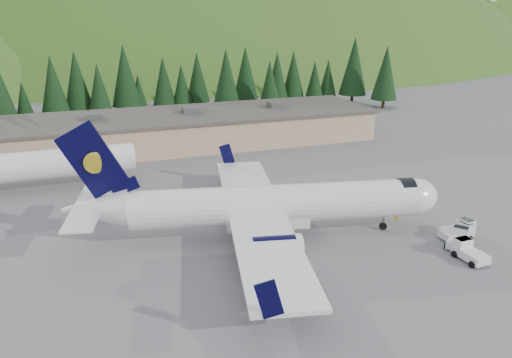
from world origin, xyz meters
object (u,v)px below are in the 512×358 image
object	(u,v)px
airliner	(266,206)
baggage_tug_c	(469,251)
baggage_tug_d	(459,238)
second_airliner	(16,166)
baggage_tug_a	(459,229)
baggage_tug_b	(459,232)
terminal_building	(160,131)
ramp_worker	(396,215)

from	to	relation	value
airliner	baggage_tug_c	distance (m)	18.76
airliner	baggage_tug_d	distance (m)	18.43
second_airliner	baggage_tug_d	xyz separation A→B (m)	(40.31, -29.75, -2.60)
airliner	baggage_tug_a	distance (m)	19.13
second_airliner	baggage_tug_a	distance (m)	50.43
baggage_tug_d	baggage_tug_a	bearing A→B (deg)	9.96
baggage_tug_c	baggage_tug_d	distance (m)	2.74
baggage_tug_a	baggage_tug_c	xyz separation A→B (m)	(-2.51, -4.09, -0.01)
airliner	baggage_tug_a	bearing A→B (deg)	-7.79
airliner	second_airliner	size ratio (longest dim) A/B	1.32
baggage_tug_b	baggage_tug_c	size ratio (longest dim) A/B	0.96
baggage_tug_b	terminal_building	size ratio (longest dim) A/B	0.04
terminal_building	ramp_worker	world-z (taller)	terminal_building
airliner	baggage_tug_a	size ratio (longest dim) A/B	11.02
baggage_tug_c	airliner	bearing A→B (deg)	53.81
second_airliner	baggage_tug_b	xyz separation A→B (m)	(41.34, -28.57, -2.60)
baggage_tug_a	terminal_building	xyz separation A→B (m)	(-21.83, 44.18, 1.85)
baggage_tug_a	baggage_tug_b	xyz separation A→B (m)	(-0.40, -0.39, -0.05)
second_airliner	terminal_building	distance (m)	25.55
baggage_tug_b	baggage_tug_c	world-z (taller)	baggage_tug_c
baggage_tug_a	terminal_building	distance (m)	49.32
airliner	ramp_worker	world-z (taller)	airliner
second_airliner	baggage_tug_c	bearing A→B (deg)	-39.45
terminal_building	ramp_worker	bearing A→B (deg)	-65.16
terminal_building	ramp_worker	size ratio (longest dim) A/B	43.29
baggage_tug_a	baggage_tug_b	bearing A→B (deg)	-137.36
airliner	baggage_tug_b	world-z (taller)	airliner
baggage_tug_a	baggage_tug_c	bearing A→B (deg)	-123.49
baggage_tug_c	terminal_building	distance (m)	52.03
second_airliner	baggage_tug_b	bearing A→B (deg)	-34.65
baggage_tug_c	ramp_worker	world-z (taller)	baggage_tug_c
baggage_tug_b	baggage_tug_c	xyz separation A→B (m)	(-2.12, -3.70, 0.03)
baggage_tug_b	ramp_worker	size ratio (longest dim) A/B	1.90
airliner	baggage_tug_c	xyz separation A→B (m)	(15.35, -10.49, -2.47)
baggage_tug_a	terminal_building	size ratio (longest dim) A/B	0.05
second_airliner	baggage_tug_a	xyz separation A→B (m)	(41.74, -28.18, -2.55)
baggage_tug_a	ramp_worker	world-z (taller)	baggage_tug_a
airliner	baggage_tug_b	xyz separation A→B (m)	(17.46, -6.79, -2.50)
second_airliner	ramp_worker	distance (m)	44.54
terminal_building	ramp_worker	distance (m)	43.11
ramp_worker	baggage_tug_c	bearing A→B (deg)	91.20
baggage_tug_b	baggage_tug_d	distance (m)	1.57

